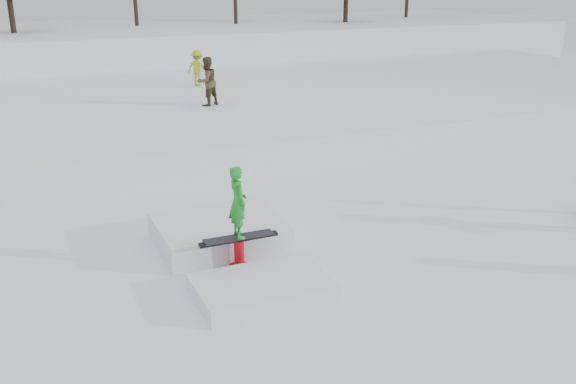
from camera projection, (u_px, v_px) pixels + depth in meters
name	position (u px, v px, depth m)	size (l,w,h in m)	color
ground	(306.00, 282.00, 12.17)	(120.00, 120.00, 0.00)	white
snow_berm	(89.00, 49.00, 37.73)	(60.00, 14.00, 2.40)	white
snow_midrise	(137.00, 106.00, 25.88)	(50.00, 18.00, 0.80)	white
walker_olive	(207.00, 81.00, 23.71)	(0.87, 0.68, 1.80)	#44391F
walker_ygreen	(198.00, 68.00, 27.85)	(1.00, 0.57, 1.54)	#ADB922
jib_rail_feature	(230.00, 244.00, 13.11)	(2.60, 4.40, 2.11)	white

